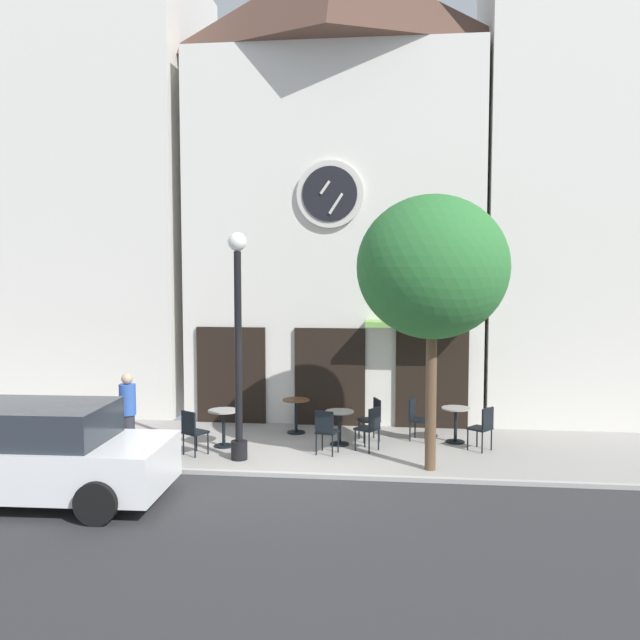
# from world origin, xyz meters

# --- Properties ---
(ground_plane) EXTENTS (27.58, 10.69, 0.13)m
(ground_plane) POSITION_xyz_m (0.00, -1.19, -0.02)
(ground_plane) COLOR gray
(clock_building) EXTENTS (7.12, 3.21, 11.32)m
(clock_building) POSITION_xyz_m (-0.03, 5.13, 5.86)
(clock_building) COLOR silver
(clock_building) RESTS_ON ground_plane
(neighbor_building_left) EXTENTS (5.64, 4.62, 11.50)m
(neighbor_building_left) POSITION_xyz_m (-6.70, 6.45, 5.75)
(neighbor_building_left) COLOR silver
(neighbor_building_left) RESTS_ON ground_plane
(neighbor_building_right) EXTENTS (5.87, 3.58, 15.46)m
(neighbor_building_right) POSITION_xyz_m (6.56, 5.92, 7.73)
(neighbor_building_right) COLOR silver
(neighbor_building_right) RESTS_ON ground_plane
(street_lamp) EXTENTS (0.36, 0.36, 4.38)m
(street_lamp) POSITION_xyz_m (-1.49, 1.01, 2.22)
(street_lamp) COLOR black
(street_lamp) RESTS_ON ground_plane
(street_tree) EXTENTS (2.74, 2.47, 5.03)m
(street_tree) POSITION_xyz_m (2.16, 0.76, 3.71)
(street_tree) COLOR brown
(street_tree) RESTS_ON ground_plane
(cafe_table_center_left) EXTENTS (0.64, 0.64, 0.77)m
(cafe_table_center_left) POSITION_xyz_m (-2.03, 1.90, 0.52)
(cafe_table_center_left) COLOR black
(cafe_table_center_left) RESTS_ON ground_plane
(cafe_table_near_curb) EXTENTS (0.61, 0.61, 0.77)m
(cafe_table_near_curb) POSITION_xyz_m (-0.70, 3.22, 0.50)
(cafe_table_near_curb) COLOR black
(cafe_table_near_curb) RESTS_ON ground_plane
(cafe_table_near_door) EXTENTS (0.61, 0.61, 0.72)m
(cafe_table_near_door) POSITION_xyz_m (0.35, 2.32, 0.47)
(cafe_table_near_door) COLOR black
(cafe_table_near_door) RESTS_ON ground_plane
(cafe_table_center) EXTENTS (0.60, 0.60, 0.75)m
(cafe_table_center) POSITION_xyz_m (2.79, 2.79, 0.49)
(cafe_table_center) COLOR black
(cafe_table_center) RESTS_ON ground_plane
(cafe_chair_mid_row) EXTENTS (0.49, 0.49, 0.90)m
(cafe_chair_mid_row) POSITION_xyz_m (0.15, 1.52, 0.53)
(cafe_chair_mid_row) COLOR black
(cafe_chair_mid_row) RESTS_ON ground_plane
(cafe_chair_facing_street) EXTENTS (0.55, 0.55, 0.90)m
(cafe_chair_facing_street) POSITION_xyz_m (-2.47, 1.17, 0.53)
(cafe_chair_facing_street) COLOR black
(cafe_chair_facing_street) RESTS_ON ground_plane
(cafe_chair_facing_wall) EXTENTS (0.56, 0.56, 0.90)m
(cafe_chair_facing_wall) POSITION_xyz_m (3.29, 2.17, 0.53)
(cafe_chair_facing_wall) COLOR black
(cafe_chair_facing_wall) RESTS_ON ground_plane
(cafe_chair_right_end) EXTENTS (0.52, 0.52, 0.90)m
(cafe_chair_right_end) POSITION_xyz_m (1.03, 2.77, 0.53)
(cafe_chair_right_end) COLOR black
(cafe_chair_right_end) RESTS_ON ground_plane
(cafe_chair_corner) EXTENTS (0.55, 0.55, 0.90)m
(cafe_chair_corner) POSITION_xyz_m (1.01, 1.90, 0.53)
(cafe_chair_corner) COLOR black
(cafe_chair_corner) RESTS_ON ground_plane
(cafe_chair_curbside) EXTENTS (0.51, 0.51, 0.90)m
(cafe_chair_curbside) POSITION_xyz_m (1.97, 2.88, 0.53)
(cafe_chair_curbside) COLOR black
(cafe_chair_curbside) RESTS_ON ground_plane
(pedestrian_blue) EXTENTS (0.42, 0.42, 1.67)m
(pedestrian_blue) POSITION_xyz_m (-3.67, 0.89, 0.86)
(pedestrian_blue) COLOR #2D2D38
(pedestrian_blue) RESTS_ON ground_plane
(parked_car_white) EXTENTS (4.36, 2.14, 1.55)m
(parked_car_white) POSITION_xyz_m (-4.21, -1.64, 0.76)
(parked_car_white) COLOR white
(parked_car_white) RESTS_ON ground_plane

